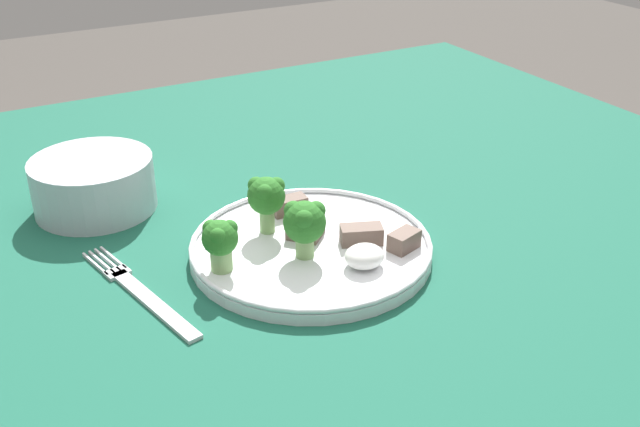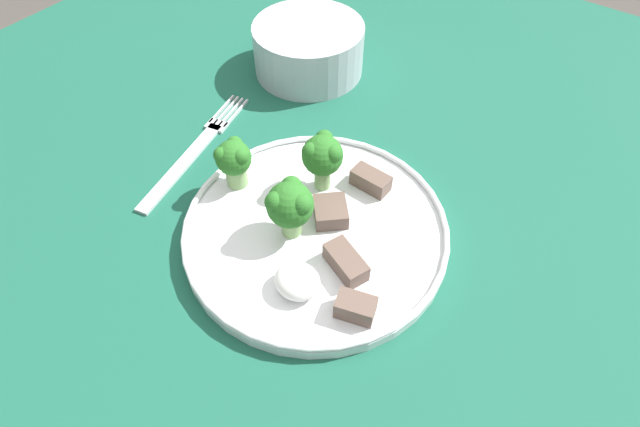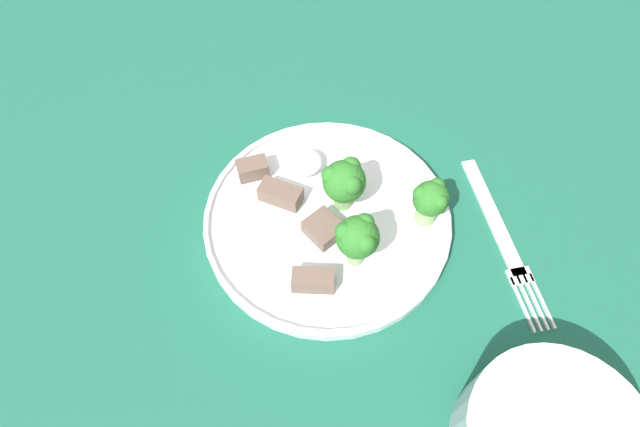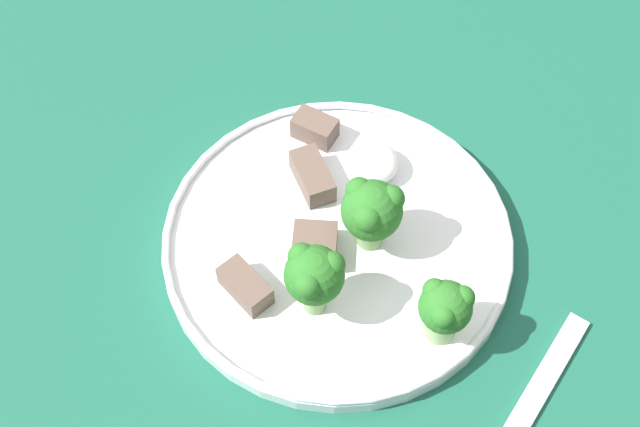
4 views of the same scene
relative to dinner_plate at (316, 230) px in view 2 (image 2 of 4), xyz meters
The scene contains 12 objects.
table 0.11m from the dinner_plate, 61.02° to the left, with size 1.26×1.15×0.72m.
dinner_plate is the anchor object (origin of this frame).
fork 0.18m from the dinner_plate, behind, with size 0.06×0.20×0.00m.
cream_bowl 0.28m from the dinner_plate, 128.31° to the left, with size 0.14×0.14×0.06m.
broccoli_floret_near_rim_left 0.05m from the dinner_plate, 133.55° to the right, with size 0.05×0.04×0.06m.
broccoli_floret_center_left 0.07m from the dinner_plate, 119.00° to the left, with size 0.04×0.04×0.06m.
broccoli_floret_back_left 0.11m from the dinner_plate, behind, with size 0.04×0.04×0.05m.
meat_slice_front_slice 0.06m from the dinner_plate, 23.34° to the right, with size 0.05×0.04×0.02m.
meat_slice_middle_slice 0.10m from the dinner_plate, 33.50° to the right, with size 0.04×0.03×0.02m.
meat_slice_rear_slice 0.02m from the dinner_plate, 79.06° to the left, with size 0.05×0.05×0.02m.
meat_slice_edge_slice 0.08m from the dinner_plate, 80.23° to the left, with size 0.04×0.02×0.02m.
sauce_dollop 0.07m from the dinner_plate, 64.25° to the right, with size 0.04×0.04×0.02m.
Camera 2 is at (0.15, -0.29, 1.11)m, focal length 28.00 mm.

